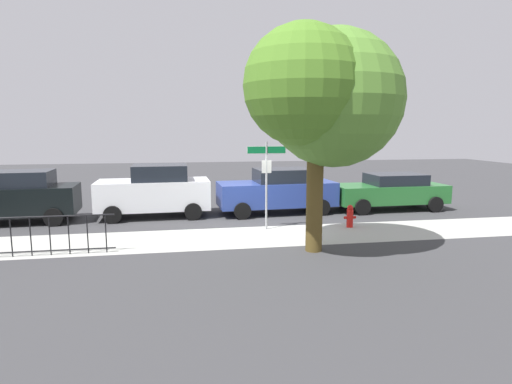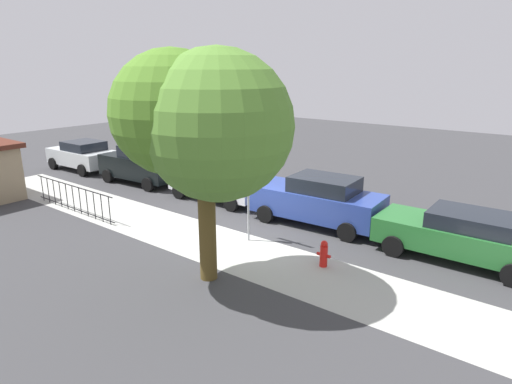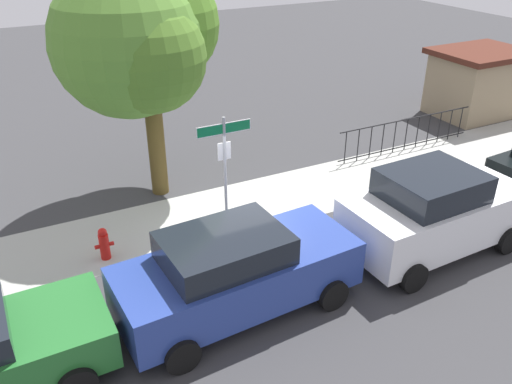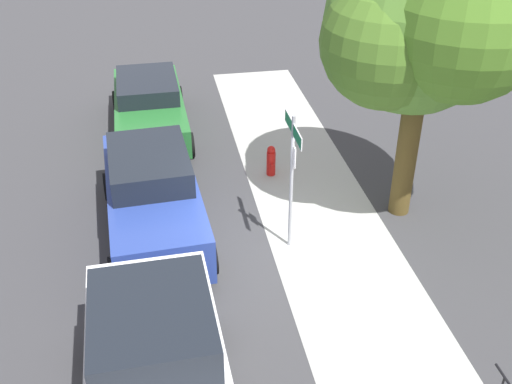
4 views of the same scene
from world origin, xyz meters
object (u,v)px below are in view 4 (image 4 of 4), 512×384
Objects in this scene: car_blue at (153,195)px; fire_hydrant at (271,161)px; street_sign at (292,158)px; car_white at (157,371)px; shade_tree at (424,27)px; car_green at (149,106)px.

fire_hydrant is at bearing 119.82° from car_blue.
street_sign is 0.69× the size of car_white.
street_sign reaches higher than car_white.
car_white is at bearing -24.17° from fire_hydrant.
shade_tree is 1.26× the size of car_blue.
street_sign is at bearing -71.41° from shade_tree.
car_blue is at bearing -90.89° from shade_tree.
car_green is 1.10× the size of car_white.
fire_hydrant is (-6.69, 3.00, -0.62)m from car_white.
car_blue is (-1.00, -2.70, -1.14)m from street_sign.
street_sign is 3.76× the size of fire_hydrant.
car_blue is 3.50m from fire_hydrant.
street_sign is at bearing -3.93° from fire_hydrant.
car_white is (3.80, -2.81, -1.05)m from street_sign.
car_white is at bearing -49.54° from shade_tree.
car_blue is 4.81m from car_white.
car_white is (9.61, -0.18, 0.21)m from car_green.
car_green is 4.08m from fire_hydrant.
shade_tree is 1.40× the size of car_white.
car_white is (4.81, -0.11, 0.09)m from car_blue.
street_sign is 3.57m from shade_tree.
car_green reaches higher than fire_hydrant.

